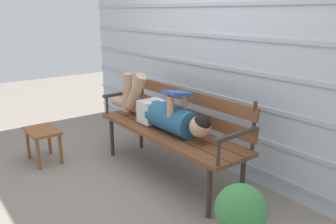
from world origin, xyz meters
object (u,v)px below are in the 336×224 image
(reclining_person, at_px, (163,113))
(footstool, at_px, (43,136))
(park_bench, at_px, (174,125))
(potted_plant, at_px, (240,222))

(reclining_person, bearing_deg, footstool, -139.42)
(park_bench, height_order, potted_plant, park_bench)
(park_bench, xyz_separation_m, potted_plant, (1.29, -0.50, -0.19))
(reclining_person, xyz_separation_m, footstool, (-1.00, -0.86, -0.33))
(reclining_person, relative_size, footstool, 3.92)
(reclining_person, relative_size, potted_plant, 3.00)
(footstool, distance_m, potted_plant, 2.41)
(park_bench, height_order, reclining_person, reclining_person)
(park_bench, height_order, footstool, park_bench)
(park_bench, bearing_deg, reclining_person, -138.60)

